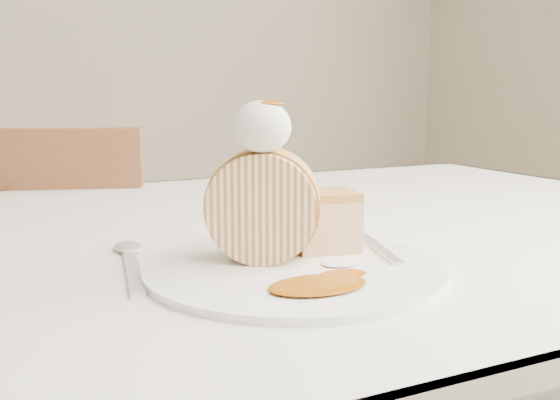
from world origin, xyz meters
name	(u,v)px	position (x,y,z in m)	size (l,w,h in m)	color
table	(253,294)	(0.00, 0.20, 0.66)	(1.40, 0.90, 0.75)	silver
chair_far	(49,311)	(-0.21, 0.75, 0.49)	(0.51, 0.51, 0.85)	brown
plate	(294,268)	(-0.04, 0.00, 0.75)	(0.28, 0.28, 0.01)	white
roulade_slice	(263,206)	(-0.06, 0.03, 0.81)	(0.10, 0.10, 0.06)	beige
cake_chunk	(324,224)	(0.01, 0.03, 0.78)	(0.06, 0.06, 0.05)	#BB8146
whipped_cream	(262,127)	(-0.07, 0.01, 0.89)	(0.05, 0.05, 0.05)	white
caramel_drizzle	(270,97)	(-0.06, 0.01, 0.91)	(0.03, 0.02, 0.01)	#884405
caramel_pool	(318,285)	(-0.06, -0.08, 0.76)	(0.09, 0.06, 0.00)	#884405
fork	(379,248)	(0.06, 0.01, 0.76)	(0.02, 0.17, 0.00)	silver
spoon	(133,273)	(-0.18, 0.05, 0.75)	(0.03, 0.17, 0.00)	silver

